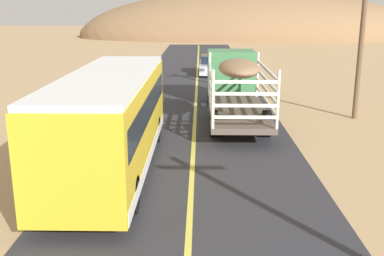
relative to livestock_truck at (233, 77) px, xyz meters
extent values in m
cube|color=#3F7F4C|center=(0.00, 2.16, 0.03)|extent=(2.50, 2.20, 2.20)
cube|color=#192333|center=(0.00, 2.16, 0.48)|extent=(2.53, 1.54, 0.70)
cube|color=brown|center=(0.00, -3.24, -1.07)|extent=(2.50, 6.40, 0.24)
cylinder|color=silver|center=(-1.19, -0.10, 0.15)|extent=(0.12, 0.12, 2.20)
cylinder|color=silver|center=(1.19, -0.10, 0.15)|extent=(0.12, 0.12, 2.20)
cylinder|color=silver|center=(-1.19, -6.38, 0.15)|extent=(0.12, 0.12, 2.20)
cylinder|color=silver|center=(1.19, -6.38, 0.15)|extent=(0.12, 0.12, 2.20)
cube|color=silver|center=(-1.21, -3.24, -0.51)|extent=(0.08, 6.30, 0.12)
cube|color=silver|center=(1.21, -3.24, -0.51)|extent=(0.08, 6.30, 0.12)
cube|color=silver|center=(0.00, -6.40, -0.51)|extent=(2.40, 0.08, 0.12)
cube|color=silver|center=(-1.21, -3.24, -0.07)|extent=(0.08, 6.30, 0.12)
cube|color=silver|center=(1.21, -3.24, -0.07)|extent=(0.08, 6.30, 0.12)
cube|color=silver|center=(0.00, -6.40, -0.07)|extent=(2.40, 0.08, 0.12)
cube|color=silver|center=(-1.21, -3.24, 0.37)|extent=(0.08, 6.30, 0.12)
cube|color=silver|center=(1.21, -3.24, 0.37)|extent=(0.08, 6.30, 0.12)
cube|color=silver|center=(0.00, -6.40, 0.37)|extent=(2.40, 0.08, 0.12)
cube|color=silver|center=(-1.21, -3.24, 0.81)|extent=(0.08, 6.30, 0.12)
cube|color=silver|center=(1.21, -3.24, 0.81)|extent=(0.08, 6.30, 0.12)
cube|color=silver|center=(0.00, -6.40, 0.81)|extent=(2.40, 0.08, 0.12)
ellipsoid|color=#8C6B4C|center=(0.00, -3.24, 0.90)|extent=(1.75, 3.84, 0.70)
cylinder|color=black|center=(-1.09, 2.16, -1.22)|extent=(0.32, 1.10, 1.10)
cylinder|color=black|center=(1.09, 2.16, -1.22)|extent=(0.32, 1.10, 1.10)
cylinder|color=black|center=(-1.09, -4.52, -1.22)|extent=(0.32, 1.10, 1.10)
cylinder|color=black|center=(1.09, -4.52, -1.22)|extent=(0.32, 1.10, 1.10)
cube|color=gold|center=(-4.52, -8.61, -0.07)|extent=(2.50, 10.00, 2.70)
cube|color=white|center=(-4.52, -8.61, 1.36)|extent=(2.45, 9.80, 0.16)
cube|color=#192333|center=(-4.52, -8.61, 0.40)|extent=(2.54, 9.20, 0.80)
cube|color=silver|center=(-4.52, -8.61, -1.22)|extent=(2.53, 9.80, 0.36)
cylinder|color=black|center=(-5.62, -5.36, -1.27)|extent=(0.30, 1.00, 1.00)
cylinder|color=black|center=(-3.42, -5.36, -1.27)|extent=(0.30, 1.00, 1.00)
cylinder|color=black|center=(-5.62, -11.86, -1.27)|extent=(0.30, 1.00, 1.00)
cylinder|color=black|center=(-3.42, -11.86, -1.27)|extent=(0.30, 1.00, 1.00)
cube|color=silver|center=(-0.85, 13.31, -1.26)|extent=(1.80, 4.40, 0.70)
cube|color=#192333|center=(-0.85, 13.41, -0.61)|extent=(1.53, 2.20, 0.60)
cylinder|color=black|center=(-1.64, 14.63, -1.44)|extent=(0.22, 0.66, 0.66)
cylinder|color=black|center=(-0.06, 14.63, -1.44)|extent=(0.22, 0.66, 0.66)
cylinder|color=black|center=(-1.64, 11.99, -1.44)|extent=(0.22, 0.66, 0.66)
cylinder|color=black|center=(-0.06, 11.99, -1.44)|extent=(0.22, 0.66, 0.66)
cylinder|color=brown|center=(5.79, -1.21, 2.48)|extent=(0.24, 0.24, 8.54)
ellipsoid|color=olive|center=(6.67, 56.88, -1.79)|extent=(57.96, 26.50, 15.51)
camera|label=1|loc=(-1.64, -23.00, 3.51)|focal=43.15mm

